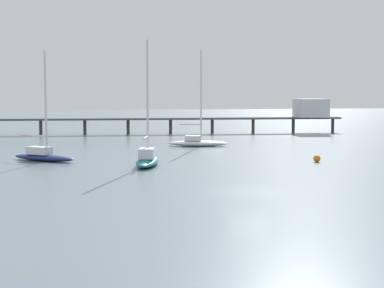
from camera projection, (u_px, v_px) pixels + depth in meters
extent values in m
plane|color=slate|center=(248.00, 192.00, 38.44)|extent=(400.00, 400.00, 0.00)
cube|color=#4C4C51|center=(149.00, 119.00, 93.04)|extent=(62.97, 6.14, 0.30)
cylinder|color=#38332D|center=(41.00, 128.00, 90.95)|extent=(0.50, 0.50, 2.29)
cylinder|color=#38332D|center=(85.00, 127.00, 91.83)|extent=(0.50, 0.50, 2.29)
cylinder|color=#38332D|center=(128.00, 127.00, 92.71)|extent=(0.50, 0.50, 2.29)
cylinder|color=#38332D|center=(171.00, 127.00, 93.58)|extent=(0.50, 0.50, 2.29)
cylinder|color=#38332D|center=(212.00, 127.00, 94.46)|extent=(0.50, 0.50, 2.29)
cylinder|color=#38332D|center=(253.00, 126.00, 95.34)|extent=(0.50, 0.50, 2.29)
cylinder|color=#38332D|center=(293.00, 126.00, 96.21)|extent=(0.50, 0.50, 2.29)
cylinder|color=#38332D|center=(333.00, 126.00, 97.09)|extent=(0.50, 0.50, 2.29)
cube|color=silver|center=(311.00, 108.00, 96.34)|extent=(5.09, 5.09, 3.01)
ellipsoid|color=#1E727A|center=(147.00, 162.00, 52.54)|extent=(3.44, 7.49, 0.71)
cube|color=silver|center=(147.00, 153.00, 51.89)|extent=(1.70, 2.16, 0.88)
cylinder|color=silver|center=(148.00, 99.00, 52.41)|extent=(0.21, 0.21, 10.53)
cylinder|color=silver|center=(146.00, 138.00, 51.21)|extent=(0.83, 2.97, 0.17)
ellipsoid|color=navy|center=(44.00, 158.00, 56.07)|extent=(6.72, 5.89, 0.62)
cube|color=silver|center=(39.00, 150.00, 56.28)|extent=(2.61, 2.43, 0.73)
cylinder|color=silver|center=(46.00, 103.00, 55.45)|extent=(0.21, 0.21, 9.88)
cylinder|color=silver|center=(32.00, 136.00, 56.55)|extent=(2.85, 2.34, 0.17)
ellipsoid|color=white|center=(198.00, 143.00, 71.69)|extent=(7.62, 3.83, 0.72)
cube|color=silver|center=(193.00, 138.00, 71.68)|extent=(2.23, 1.84, 0.59)
cylinder|color=silver|center=(201.00, 96.00, 71.16)|extent=(0.21, 0.21, 10.94)
cylinder|color=silver|center=(190.00, 124.00, 71.57)|extent=(2.62, 0.86, 0.17)
sphere|color=orange|center=(317.00, 159.00, 55.10)|extent=(0.67, 0.67, 0.67)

